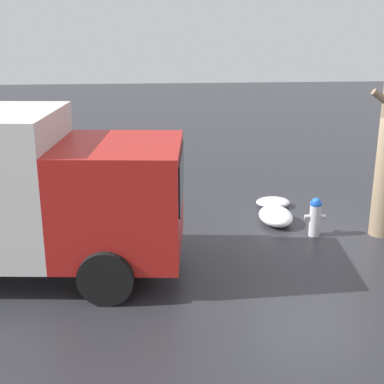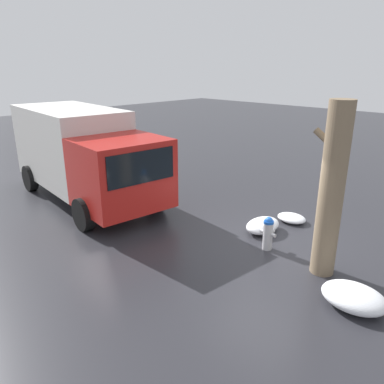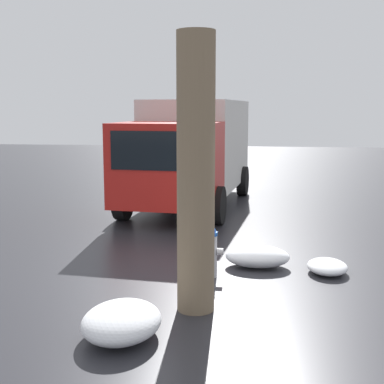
% 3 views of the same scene
% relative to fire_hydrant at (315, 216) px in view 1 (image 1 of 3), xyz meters
% --- Properties ---
extents(ground_plane, '(60.00, 60.00, 0.00)m').
position_rel_fire_hydrant_xyz_m(ground_plane, '(0.00, 0.00, -0.43)').
color(ground_plane, '#28282D').
extents(fire_hydrant, '(0.44, 0.34, 0.84)m').
position_rel_fire_hydrant_xyz_m(fire_hydrant, '(0.00, 0.00, 0.00)').
color(fire_hydrant, '#B7B7BC').
rests_on(fire_hydrant, ground_plane).
extents(snow_pile_curbside, '(0.82, 0.65, 0.22)m').
position_rel_fire_hydrant_xyz_m(snow_pile_curbside, '(0.44, -1.90, -0.32)').
color(snow_pile_curbside, white).
rests_on(snow_pile_curbside, ground_plane).
extents(snow_pile_by_tree, '(0.73, 1.09, 0.36)m').
position_rel_fire_hydrant_xyz_m(snow_pile_by_tree, '(0.65, -0.76, -0.25)').
color(snow_pile_by_tree, white).
rests_on(snow_pile_by_tree, ground_plane).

